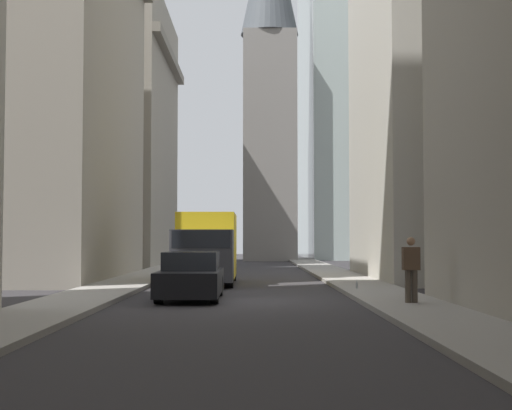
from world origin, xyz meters
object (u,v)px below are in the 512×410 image
at_px(pedestrian, 411,267).
at_px(discarded_bottle, 357,285).
at_px(delivery_truck, 207,248).
at_px(sedan_black, 191,277).

height_order(pedestrian, discarded_bottle, pedestrian).
bearing_deg(delivery_truck, pedestrian, -149.27).
height_order(delivery_truck, pedestrian, delivery_truck).
bearing_deg(discarded_bottle, delivery_truck, 48.72).
distance_m(delivery_truck, pedestrian, 11.69).
relative_size(delivery_truck, discarded_bottle, 23.93).
height_order(delivery_truck, sedan_black, delivery_truck).
distance_m(delivery_truck, sedan_black, 7.42).
xyz_separation_m(sedan_black, pedestrian, (-2.67, -5.97, 0.41)).
bearing_deg(sedan_black, delivery_truck, 0.00).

